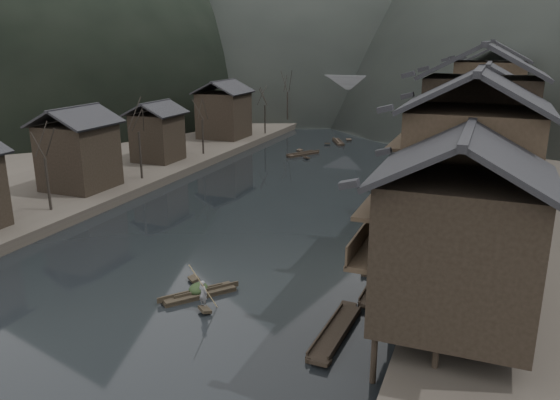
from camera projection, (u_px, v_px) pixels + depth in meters
The scene contains 12 objects.
water at pixel (212, 260), 40.19m from camera, with size 300.00×300.00×0.00m, color black.
left_bank at pixel (139, 136), 88.00m from camera, with size 40.00×200.00×1.20m, color #2D2823.
stilt_houses at pixel (483, 117), 49.06m from camera, with size 9.00×67.60×15.77m.
left_houses at pixel (138, 128), 63.73m from camera, with size 8.10×53.20×8.73m.
bare_trees at pixel (188, 116), 67.25m from camera, with size 3.94×73.28×7.88m.
moored_sampans at pixel (413, 208), 51.85m from camera, with size 2.96×56.48×0.47m.
midriver_boats at pixel (351, 141), 85.67m from camera, with size 12.61×30.99×0.44m.
stone_bridge at pixel (394, 97), 102.93m from camera, with size 40.00×6.00×9.00m.
hero_sampan at pixel (199, 293), 34.50m from camera, with size 3.89×4.58×0.44m.
cargo_heap at pixel (198, 283), 34.55m from camera, with size 1.13×1.49×0.68m, color black.
boatman at pixel (203, 290), 32.54m from camera, with size 0.61×0.40×1.68m, color slate.
bamboo_pole at pixel (204, 249), 31.70m from camera, with size 0.06×0.06×4.12m, color #8C7A51.
Camera 1 is at (18.32, -32.83, 15.70)m, focal length 35.00 mm.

